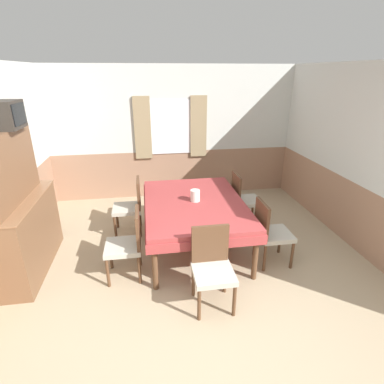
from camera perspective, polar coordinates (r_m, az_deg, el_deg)
ground_plane at (r=3.17m, az=5.62°, el=-29.00°), size 16.00×16.00×0.00m
wall_back at (r=6.12m, az=-3.50°, el=11.06°), size 5.22×0.10×2.60m
wall_right at (r=5.09m, az=27.80°, el=6.27°), size 0.05×4.44×2.60m
dining_table at (r=4.33m, az=0.45°, el=-3.02°), size 1.43×1.97×0.73m
chair_right_near at (r=4.16m, az=14.62°, el=-7.13°), size 0.44×0.44×0.91m
chair_right_far at (r=5.11m, az=9.71°, el=-1.05°), size 0.44×0.44×0.91m
chair_head_near at (r=3.38m, az=3.87°, el=-13.71°), size 0.44×0.44×0.91m
chair_left_near at (r=3.86m, az=-12.04°, el=-9.32°), size 0.44×0.44×0.91m
chair_left_far at (r=4.87m, az=-11.53°, el=-2.38°), size 0.44×0.44×0.91m
sideboard at (r=4.35m, az=-29.86°, el=-4.02°), size 0.46×1.45×1.83m
tv at (r=4.20m, az=-31.87°, el=12.37°), size 0.29×0.44×0.32m
vase at (r=4.28m, az=0.60°, el=-0.67°), size 0.14×0.14×0.17m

